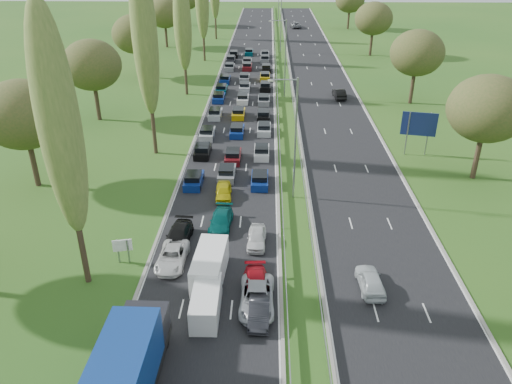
{
  "coord_description": "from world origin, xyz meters",
  "views": [
    {
      "loc": [
        1.9,
        -1.05,
        23.14
      ],
      "look_at": [
        0.83,
        41.09,
        1.5
      ],
      "focal_mm": 35.0,
      "sensor_mm": 36.0,
      "label": 1
    }
  ],
  "objects_px": {
    "near_car_3": "(178,236)",
    "blue_lorry": "(127,371)",
    "white_van_front": "(206,301)",
    "near_car_2": "(172,257)",
    "white_van_rear": "(210,263)",
    "info_sign": "(123,248)",
    "direction_sign": "(419,126)"
  },
  "relations": [
    {
      "from": "near_car_3",
      "to": "direction_sign",
      "type": "xyz_separation_m",
      "value": [
        24.94,
        19.87,
        2.87
      ]
    },
    {
      "from": "blue_lorry",
      "to": "direction_sign",
      "type": "xyz_separation_m",
      "value": [
        24.99,
        35.93,
        1.4
      ]
    },
    {
      "from": "white_van_rear",
      "to": "near_car_2",
      "type": "bearing_deg",
      "value": 158.37
    },
    {
      "from": "near_car_3",
      "to": "white_van_rear",
      "type": "bearing_deg",
      "value": -50.34
    },
    {
      "from": "near_car_2",
      "to": "white_van_front",
      "type": "xyz_separation_m",
      "value": [
        3.37,
        -5.64,
        0.29
      ]
    },
    {
      "from": "near_car_3",
      "to": "blue_lorry",
      "type": "bearing_deg",
      "value": -85.57
    },
    {
      "from": "info_sign",
      "to": "direction_sign",
      "type": "height_order",
      "value": "direction_sign"
    },
    {
      "from": "info_sign",
      "to": "white_van_front",
      "type": "bearing_deg",
      "value": -38.48
    },
    {
      "from": "direction_sign",
      "to": "near_car_2",
      "type": "bearing_deg",
      "value": -137.38
    },
    {
      "from": "white_van_rear",
      "to": "info_sign",
      "type": "xyz_separation_m",
      "value": [
        -7.05,
        1.59,
        0.24
      ]
    },
    {
      "from": "near_car_2",
      "to": "blue_lorry",
      "type": "height_order",
      "value": "blue_lorry"
    },
    {
      "from": "near_car_3",
      "to": "white_van_front",
      "type": "relative_size",
      "value": 1.0
    },
    {
      "from": "near_car_2",
      "to": "info_sign",
      "type": "xyz_separation_m",
      "value": [
        -3.87,
        0.11,
        0.7
      ]
    },
    {
      "from": "white_van_rear",
      "to": "info_sign",
      "type": "bearing_deg",
      "value": 170.6
    },
    {
      "from": "blue_lorry",
      "to": "white_van_front",
      "type": "bearing_deg",
      "value": 65.94
    },
    {
      "from": "white_van_front",
      "to": "near_car_3",
      "type": "bearing_deg",
      "value": 110.7
    },
    {
      "from": "blue_lorry",
      "to": "white_van_front",
      "type": "distance_m",
      "value": 8.2
    },
    {
      "from": "white_van_front",
      "to": "white_van_rear",
      "type": "height_order",
      "value": "white_van_rear"
    },
    {
      "from": "info_sign",
      "to": "white_van_rear",
      "type": "bearing_deg",
      "value": -12.73
    },
    {
      "from": "blue_lorry",
      "to": "near_car_2",
      "type": "bearing_deg",
      "value": 90.66
    },
    {
      "from": "info_sign",
      "to": "direction_sign",
      "type": "bearing_deg",
      "value": 38.4
    },
    {
      "from": "near_car_2",
      "to": "blue_lorry",
      "type": "relative_size",
      "value": 0.47
    },
    {
      "from": "near_car_2",
      "to": "white_van_rear",
      "type": "height_order",
      "value": "white_van_rear"
    },
    {
      "from": "blue_lorry",
      "to": "direction_sign",
      "type": "bearing_deg",
      "value": 56.1
    },
    {
      "from": "blue_lorry",
      "to": "white_van_rear",
      "type": "height_order",
      "value": "blue_lorry"
    },
    {
      "from": "near_car_2",
      "to": "white_van_rear",
      "type": "bearing_deg",
      "value": -23.09
    },
    {
      "from": "white_van_rear",
      "to": "info_sign",
      "type": "height_order",
      "value": "white_van_rear"
    },
    {
      "from": "info_sign",
      "to": "direction_sign",
      "type": "xyz_separation_m",
      "value": [
        28.8,
        22.83,
        2.2
      ]
    },
    {
      "from": "near_car_2",
      "to": "direction_sign",
      "type": "height_order",
      "value": "direction_sign"
    },
    {
      "from": "near_car_2",
      "to": "near_car_3",
      "type": "relative_size",
      "value": 1.0
    },
    {
      "from": "white_van_front",
      "to": "white_van_rear",
      "type": "relative_size",
      "value": 0.85
    },
    {
      "from": "white_van_rear",
      "to": "white_van_front",
      "type": "bearing_deg",
      "value": -84.13
    }
  ]
}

